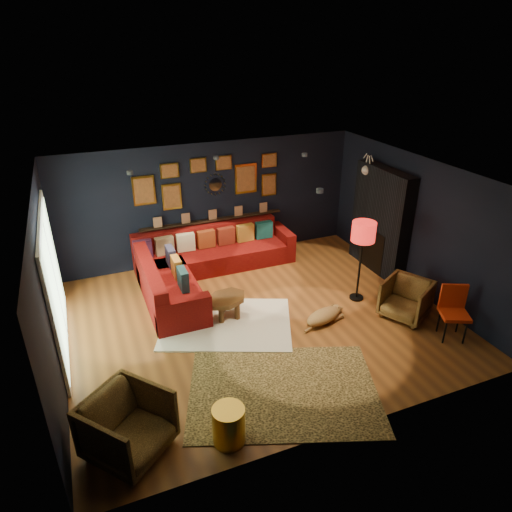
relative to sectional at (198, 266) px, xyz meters
name	(u,v)px	position (x,y,z in m)	size (l,w,h in m)	color
floor	(260,319)	(0.61, -1.81, -0.32)	(6.50, 6.50, 0.00)	#945625
room_walls	(260,238)	(0.61, -1.81, 1.27)	(6.50, 6.50, 6.50)	black
sectional	(198,266)	(0.00, 0.00, 0.00)	(3.41, 2.69, 0.86)	maroon
ledge	(213,220)	(0.61, 0.87, 0.60)	(3.20, 0.12, 0.04)	black
gallery_wall	(210,180)	(0.60, 0.91, 1.48)	(3.15, 0.04, 1.02)	gold
sunburst_mirror	(215,185)	(0.71, 0.91, 1.38)	(0.47, 0.16, 0.47)	silver
fireplace	(380,224)	(3.71, -0.91, 0.70)	(0.31, 1.60, 2.20)	black
deer_head	(373,169)	(3.75, -0.41, 1.73)	(0.50, 0.28, 0.45)	white
sliding_door	(54,284)	(-2.60, -1.21, 0.78)	(0.06, 2.80, 2.20)	white
ceiling_spots	(242,168)	(0.61, -1.01, 2.24)	(3.30, 2.50, 0.06)	black
shag_rug	(227,323)	(0.02, -1.73, -0.31)	(2.22, 1.62, 0.03)	white
leopard_rug	(283,390)	(0.23, -3.61, -0.31)	(2.67, 1.91, 0.02)	tan
coffee_table	(226,301)	(0.09, -1.54, 0.02)	(0.96, 0.86, 0.39)	#552F13
pouf	(177,302)	(-0.69, -1.05, -0.10)	(0.59, 0.59, 0.39)	#A31B1E
armchair_left	(127,424)	(-1.94, -3.86, 0.13)	(0.87, 0.82, 0.90)	#C78E41
armchair_right	(406,297)	(3.06, -2.69, 0.06)	(0.75, 0.71, 0.77)	#C78E41
gold_stool	(229,425)	(-0.78, -4.16, -0.07)	(0.41, 0.41, 0.51)	gold
orange_chair	(454,307)	(3.40, -3.45, 0.22)	(0.58, 0.58, 0.92)	black
floor_lamp	(363,235)	(2.61, -1.86, 1.00)	(0.44, 0.44, 1.58)	black
dog	(324,314)	(1.61, -2.33, -0.15)	(1.03, 0.50, 0.32)	tan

